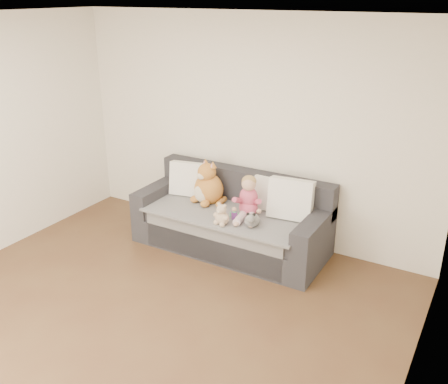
% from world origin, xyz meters
% --- Properties ---
extents(room_shell, '(5.00, 5.00, 5.00)m').
position_xyz_m(room_shell, '(0.00, 0.42, 1.30)').
color(room_shell, brown).
rests_on(room_shell, ground).
extents(sofa, '(2.20, 0.94, 0.85)m').
position_xyz_m(sofa, '(0.03, 2.06, 0.31)').
color(sofa, '#2D2C32').
rests_on(sofa, ground).
extents(cushion_left, '(0.47, 0.29, 0.42)m').
position_xyz_m(cushion_left, '(-0.65, 2.18, 0.68)').
color(cushion_left, white).
rests_on(cushion_left, sofa).
extents(cushion_right_back, '(0.42, 0.20, 0.39)m').
position_xyz_m(cushion_right_back, '(0.42, 2.27, 0.66)').
color(cushion_right_back, white).
rests_on(cushion_right_back, sofa).
extents(cushion_right_front, '(0.51, 0.27, 0.46)m').
position_xyz_m(cushion_right_front, '(0.69, 2.18, 0.69)').
color(cushion_right_front, white).
rests_on(cushion_right_front, sofa).
extents(toddler, '(0.33, 0.47, 0.46)m').
position_xyz_m(toddler, '(0.27, 1.99, 0.67)').
color(toddler, '#D14961').
rests_on(toddler, sofa).
extents(plush_cat, '(0.41, 0.37, 0.54)m').
position_xyz_m(plush_cat, '(-0.32, 2.10, 0.67)').
color(plush_cat, '#AE5E26').
rests_on(plush_cat, sofa).
extents(teddy_bear, '(0.19, 0.15, 0.25)m').
position_xyz_m(teddy_bear, '(0.12, 1.65, 0.57)').
color(teddy_bear, beige).
rests_on(teddy_bear, sofa).
extents(plush_cow, '(0.15, 0.23, 0.19)m').
position_xyz_m(plush_cow, '(0.43, 1.76, 0.55)').
color(plush_cow, white).
rests_on(plush_cow, sofa).
extents(sippy_cup, '(0.10, 0.08, 0.11)m').
position_xyz_m(sippy_cup, '(0.18, 1.83, 0.53)').
color(sippy_cup, '#7C3798').
rests_on(sippy_cup, sofa).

